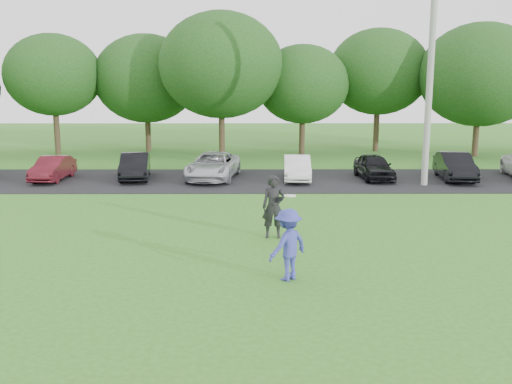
{
  "coord_description": "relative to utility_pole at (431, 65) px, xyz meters",
  "views": [
    {
      "loc": [
        -0.07,
        -13.1,
        4.53
      ],
      "look_at": [
        0.0,
        3.5,
        1.3
      ],
      "focal_mm": 40.0,
      "sensor_mm": 36.0,
      "label": 1
    }
  ],
  "objects": [
    {
      "name": "ground",
      "position": [
        -7.47,
        -11.66,
        -5.21
      ],
      "size": [
        100.0,
        100.0,
        0.0
      ],
      "primitive_type": "plane",
      "color": "#317020",
      "rests_on": "ground"
    },
    {
      "name": "parking_lot",
      "position": [
        -7.47,
        1.34,
        -5.19
      ],
      "size": [
        32.0,
        6.5,
        0.03
      ],
      "primitive_type": "cube",
      "color": "black",
      "rests_on": "ground"
    },
    {
      "name": "utility_pole",
      "position": [
        0.0,
        0.0,
        0.0
      ],
      "size": [
        0.28,
        0.28,
        10.42
      ],
      "primitive_type": "cylinder",
      "color": "gray",
      "rests_on": "ground"
    },
    {
      "name": "frisbee_player",
      "position": [
        -6.75,
        -12.14,
        -4.37
      ],
      "size": [
        1.23,
        1.19,
        2.05
      ],
      "color": "#393CA0",
      "rests_on": "ground"
    },
    {
      "name": "camera_bystander",
      "position": [
        -6.95,
        -8.5,
        -4.28
      ],
      "size": [
        0.68,
        0.46,
        1.86
      ],
      "color": "black",
      "rests_on": "ground"
    },
    {
      "name": "parked_cars",
      "position": [
        -6.14,
        1.44,
        -4.58
      ],
      "size": [
        28.45,
        4.84,
        1.25
      ],
      "color": "black",
      "rests_on": "parking_lot"
    },
    {
      "name": "tree_row",
      "position": [
        -5.96,
        11.1,
        -0.3
      ],
      "size": [
        42.39,
        9.85,
        8.64
      ],
      "color": "#38281C",
      "rests_on": "ground"
    }
  ]
}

